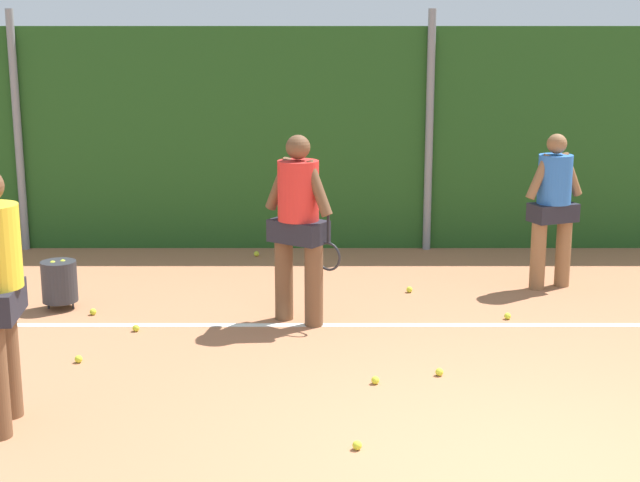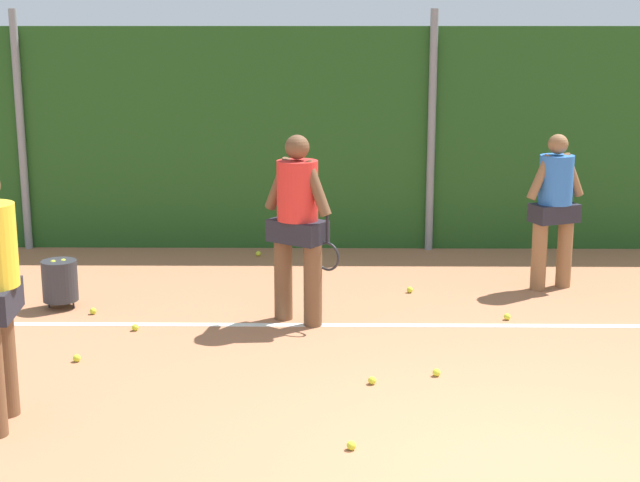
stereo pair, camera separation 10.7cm
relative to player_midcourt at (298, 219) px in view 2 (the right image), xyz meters
name	(u,v)px [view 2 (the right image)]	position (x,y,z in m)	size (l,w,h in m)	color
ground_plane	(481,373)	(1.58, -1.37, -1.03)	(27.68, 27.68, 0.00)	#B2704C
hedge_fence_backdrop	(430,139)	(1.58, 3.23, 0.38)	(17.99, 0.25, 2.82)	#23511E
fence_post_left	(21,132)	(-3.61, 3.06, 0.48)	(0.10, 0.10, 3.03)	gray
fence_post_center	(431,132)	(1.58, 3.06, 0.48)	(0.10, 0.10, 3.03)	gray
court_baseline_paint	(461,325)	(1.58, -0.10, -1.03)	(13.15, 0.10, 0.01)	white
player_midcourt	(298,219)	(0.00, 0.00, 0.00)	(0.74, 0.57, 1.84)	brown
player_backcourt_far	(555,203)	(2.75, 1.25, -0.07)	(0.68, 0.46, 1.71)	#8C603D
ball_hopper	(60,280)	(-2.46, 0.45, -0.74)	(0.36, 0.36, 0.51)	#2D2D33
tennis_ball_1	(135,327)	(-1.55, -0.29, -1.00)	(0.07, 0.07, 0.07)	#CCDB33
tennis_ball_2	(410,290)	(1.18, 1.04, -1.00)	(0.07, 0.07, 0.07)	#CCDB33
tennis_ball_4	(0,299)	(-3.16, 0.63, -1.00)	(0.07, 0.07, 0.07)	#CCDB33
tennis_ball_5	(507,317)	(2.06, 0.09, -1.00)	(0.07, 0.07, 0.07)	#CCDB33
tennis_ball_6	(93,311)	(-2.08, 0.23, -1.00)	(0.07, 0.07, 0.07)	#CCDB33
tennis_ball_7	(372,380)	(0.65, -1.63, -1.00)	(0.07, 0.07, 0.07)	#CCDB33
tennis_ball_8	(77,358)	(-1.88, -1.14, -1.00)	(0.07, 0.07, 0.07)	#CCDB33
tennis_ball_9	(437,372)	(1.20, -1.45, -1.00)	(0.07, 0.07, 0.07)	#CCDB33
tennis_ball_10	(258,254)	(-0.59, 2.67, -1.00)	(0.07, 0.07, 0.07)	#CCDB33
tennis_ball_11	(351,445)	(0.46, -2.85, -1.00)	(0.07, 0.07, 0.07)	#CCDB33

